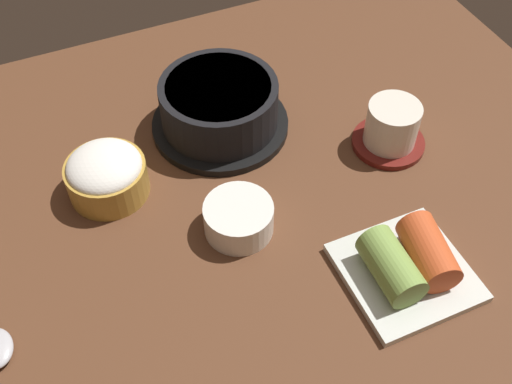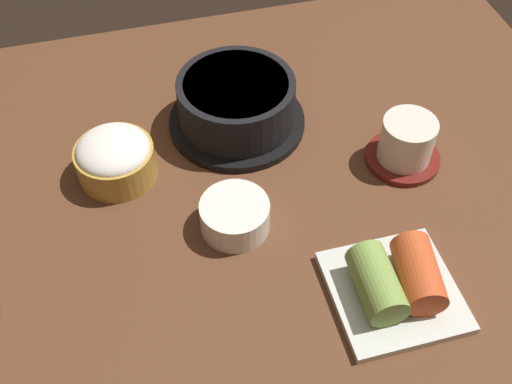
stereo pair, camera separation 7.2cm
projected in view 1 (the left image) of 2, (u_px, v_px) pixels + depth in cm
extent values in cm
cube|color=#56331E|center=(234.00, 207.00, 75.88)|extent=(100.00, 76.00, 2.00)
cylinder|color=black|center=(220.00, 124.00, 83.05)|extent=(18.08, 18.08, 1.08)
cylinder|color=black|center=(219.00, 104.00, 80.30)|extent=(15.24, 15.24, 6.11)
cylinder|color=#D15619|center=(218.00, 87.00, 78.20)|extent=(13.42, 13.42, 0.60)
cylinder|color=#B78C38|center=(107.00, 179.00, 74.61)|extent=(9.68, 9.68, 4.32)
ellipsoid|color=white|center=(104.00, 167.00, 72.96)|extent=(8.91, 8.91, 3.39)
cylinder|color=maroon|center=(388.00, 142.00, 81.04)|extent=(9.40, 9.40, 0.80)
cylinder|color=silver|center=(392.00, 124.00, 78.57)|extent=(6.70, 6.70, 5.67)
cylinder|color=#C6D18C|center=(396.00, 109.00, 76.64)|extent=(5.69, 5.69, 0.40)
cylinder|color=white|center=(239.00, 218.00, 71.08)|extent=(8.04, 8.04, 3.78)
cylinder|color=#386B2D|center=(238.00, 210.00, 69.87)|extent=(6.59, 6.59, 0.50)
cube|color=silver|center=(405.00, 272.00, 68.01)|extent=(13.20, 13.20, 1.00)
cylinder|color=#7A9E47|center=(391.00, 266.00, 65.39)|extent=(4.51, 8.03, 4.30)
cylinder|color=#C64C23|center=(428.00, 252.00, 66.59)|extent=(5.62, 8.55, 4.30)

